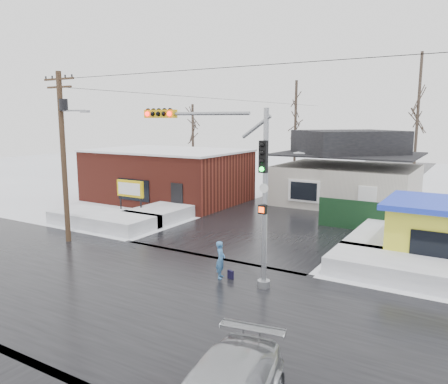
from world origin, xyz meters
The scene contains 19 objects.
ground centered at (0.00, 0.00, 0.00)m, with size 120.00×120.00×0.00m, color white.
road_ns centered at (0.00, 0.00, 0.01)m, with size 10.00×120.00×0.02m, color black.
road_ew centered at (0.00, 0.00, 0.01)m, with size 120.00×10.00×0.02m, color black.
snowbank_nw centered at (-9.00, 7.00, 0.40)m, with size 7.00×3.00×0.80m, color white.
snowbank_ne centered at (9.00, 7.00, 0.40)m, with size 7.00×3.00×0.80m, color white.
snowbank_nside_w centered at (-7.00, 12.00, 0.40)m, with size 3.00×8.00×0.80m, color white.
snowbank_nside_e centered at (7.00, 12.00, 0.40)m, with size 3.00×8.00×0.80m, color white.
traffic_signal centered at (2.43, 2.97, 4.54)m, with size 6.05×0.68×7.00m.
utility_pole centered at (-7.93, 3.50, 5.11)m, with size 3.15×0.44×9.00m.
brick_building centered at (-11.00, 15.99, 2.08)m, with size 12.20×8.20×4.12m.
marquee_sign centered at (-9.00, 9.49, 1.92)m, with size 2.20×0.21×2.55m.
house centered at (2.00, 22.00, 2.62)m, with size 10.40×8.40×5.76m.
kiosk centered at (9.50, 9.99, 1.46)m, with size 4.60×4.60×2.88m.
fence centered at (6.50, 14.00, 0.90)m, with size 8.00×0.12×1.80m, color black.
tree_far_left centered at (-4.00, 26.00, 7.95)m, with size 3.00×3.00×10.00m.
tree_far_mid centered at (6.00, 28.00, 9.54)m, with size 3.00×3.00×12.00m.
tree_far_west centered at (-14.00, 24.00, 6.36)m, with size 3.00×3.00×8.00m.
pedestrian centered at (2.00, 3.01, 0.79)m, with size 0.57×0.38×1.57m, color teal.
shopping_bag centered at (2.41, 3.13, 0.17)m, with size 0.28×0.12×0.35m, color black.
Camera 1 is at (11.07, -11.87, 6.60)m, focal length 35.00 mm.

